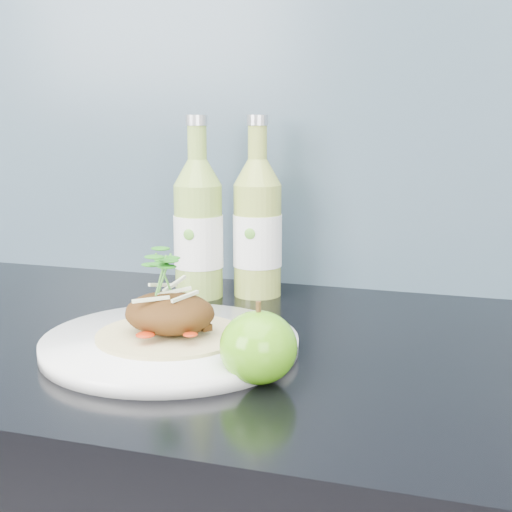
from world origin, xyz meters
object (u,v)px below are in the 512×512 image
object	(u,v)px
dinner_plate	(170,343)
green_apple	(258,347)
cider_bottle_left	(198,229)
cider_bottle_right	(257,228)

from	to	relation	value
dinner_plate	green_apple	xyz separation A→B (m)	(0.12, -0.06, 0.03)
dinner_plate	cider_bottle_left	bearing A→B (deg)	104.67
green_apple	dinner_plate	bearing A→B (deg)	153.02
cider_bottle_left	cider_bottle_right	size ratio (longest dim) A/B	1.00
dinner_plate	cider_bottle_right	xyz separation A→B (m)	(0.02, 0.27, 0.09)
cider_bottle_right	cider_bottle_left	bearing A→B (deg)	-139.41
green_apple	cider_bottle_left	bearing A→B (deg)	121.70
dinner_plate	cider_bottle_right	size ratio (longest dim) A/B	1.25
dinner_plate	cider_bottle_right	world-z (taller)	cider_bottle_right
green_apple	cider_bottle_right	size ratio (longest dim) A/B	0.38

